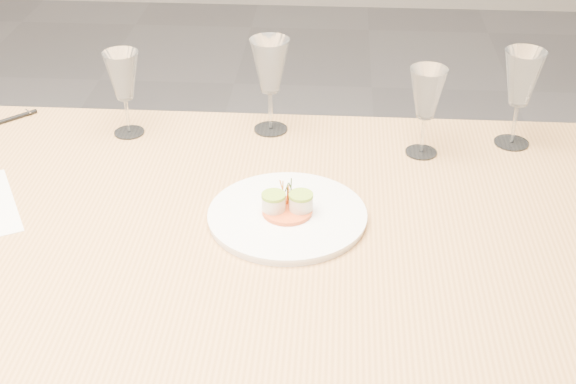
# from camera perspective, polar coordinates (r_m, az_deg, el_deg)

# --- Properties ---
(dining_table) EXTENTS (2.40, 1.00, 0.75)m
(dining_table) POSITION_cam_1_polar(r_m,az_deg,el_deg) (1.62, -14.98, -4.28)
(dining_table) COLOR tan
(dining_table) RESTS_ON ground
(dinner_plate) EXTENTS (0.31, 0.31, 0.08)m
(dinner_plate) POSITION_cam_1_polar(r_m,az_deg,el_deg) (1.53, -0.03, -1.61)
(dinner_plate) COLOR white
(dinner_plate) RESTS_ON dining_table
(ballpoint_pen) EXTENTS (0.11, 0.11, 0.01)m
(ballpoint_pen) POSITION_cam_1_polar(r_m,az_deg,el_deg) (2.01, -19.28, 4.88)
(ballpoint_pen) COLOR black
(ballpoint_pen) RESTS_ON dining_table
(wine_glass_1) EXTENTS (0.08, 0.08, 0.20)m
(wine_glass_1) POSITION_cam_1_polar(r_m,az_deg,el_deg) (1.82, -11.66, 7.97)
(wine_glass_1) COLOR white
(wine_glass_1) RESTS_ON dining_table
(wine_glass_2) EXTENTS (0.09, 0.09, 0.22)m
(wine_glass_2) POSITION_cam_1_polar(r_m,az_deg,el_deg) (1.80, -1.29, 8.83)
(wine_glass_2) COLOR white
(wine_glass_2) RESTS_ON dining_table
(wine_glass_3) EXTENTS (0.08, 0.08, 0.20)m
(wine_glass_3) POSITION_cam_1_polar(r_m,az_deg,el_deg) (1.73, 9.84, 6.80)
(wine_glass_3) COLOR white
(wine_glass_3) RESTS_ON dining_table
(wine_glass_4) EXTENTS (0.09, 0.09, 0.22)m
(wine_glass_4) POSITION_cam_1_polar(r_m,az_deg,el_deg) (1.80, 16.29, 7.65)
(wine_glass_4) COLOR white
(wine_glass_4) RESTS_ON dining_table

